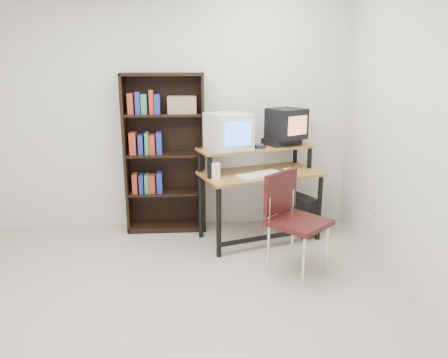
{
  "coord_description": "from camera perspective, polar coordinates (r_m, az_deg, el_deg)",
  "views": [
    {
      "loc": [
        0.24,
        -2.86,
        1.86
      ],
      "look_at": [
        0.53,
        1.1,
        0.77
      ],
      "focal_mm": 35.0,
      "sensor_mm": 36.0,
      "label": 1
    }
  ],
  "objects": [
    {
      "name": "floor",
      "position": [
        3.43,
        -7.92,
        -17.88
      ],
      "size": [
        4.0,
        4.0,
        0.01
      ],
      "primitive_type": "cube",
      "color": "#B9AB99",
      "rests_on": "ground"
    },
    {
      "name": "back_wall",
      "position": [
        4.9,
        -7.07,
        8.62
      ],
      "size": [
        4.0,
        0.01,
        2.6
      ],
      "primitive_type": "cube",
      "color": "silver",
      "rests_on": "floor"
    },
    {
      "name": "front_wall",
      "position": [
        1.06,
        -17.46,
        -17.68
      ],
      "size": [
        4.0,
        0.01,
        2.6
      ],
      "primitive_type": "cube",
      "color": "silver",
      "rests_on": "floor"
    },
    {
      "name": "right_wall",
      "position": [
        3.41,
        27.05,
        4.13
      ],
      "size": [
        0.01,
        4.0,
        2.6
      ],
      "primitive_type": "cube",
      "color": "silver",
      "rests_on": "floor"
    },
    {
      "name": "computer_desk",
      "position": [
        4.57,
        4.64,
        0.4
      ],
      "size": [
        1.35,
        0.95,
        0.98
      ],
      "rotation": [
        0.0,
        0.0,
        0.31
      ],
      "color": "olive",
      "rests_on": "floor"
    },
    {
      "name": "crt_monitor",
      "position": [
        4.47,
        0.58,
        6.23
      ],
      "size": [
        0.52,
        0.52,
        0.37
      ],
      "rotation": [
        0.0,
        0.0,
        0.42
      ],
      "color": "silver",
      "rests_on": "computer_desk"
    },
    {
      "name": "vcr",
      "position": [
        4.75,
        7.52,
        4.85
      ],
      "size": [
        0.44,
        0.4,
        0.08
      ],
      "primitive_type": "cube",
      "rotation": [
        0.0,
        0.0,
        0.52
      ],
      "color": "black",
      "rests_on": "computer_desk"
    },
    {
      "name": "crt_tv",
      "position": [
        4.7,
        8.16,
        7.17
      ],
      "size": [
        0.46,
        0.45,
        0.32
      ],
      "rotation": [
        0.0,
        0.0,
        0.54
      ],
      "color": "black",
      "rests_on": "vcr"
    },
    {
      "name": "cd_spindle",
      "position": [
        4.52,
        4.73,
        4.2
      ],
      "size": [
        0.16,
        0.16,
        0.05
      ],
      "primitive_type": "cylinder",
      "rotation": [
        0.0,
        0.0,
        0.53
      ],
      "color": "#26262B",
      "rests_on": "computer_desk"
    },
    {
      "name": "keyboard",
      "position": [
        4.4,
        4.8,
        0.47
      ],
      "size": [
        0.51,
        0.42,
        0.03
      ],
      "primitive_type": "cube",
      "rotation": [
        0.0,
        0.0,
        0.54
      ],
      "color": "silver",
      "rests_on": "computer_desk"
    },
    {
      "name": "mousepad",
      "position": [
        4.62,
        8.49,
        0.88
      ],
      "size": [
        0.25,
        0.22,
        0.01
      ],
      "primitive_type": "cube",
      "rotation": [
        0.0,
        0.0,
        0.21
      ],
      "color": "black",
      "rests_on": "computer_desk"
    },
    {
      "name": "mouse",
      "position": [
        4.63,
        8.43,
        1.16
      ],
      "size": [
        0.11,
        0.08,
        0.03
      ],
      "primitive_type": "cube",
      "rotation": [
        0.0,
        0.0,
        0.21
      ],
      "color": "white",
      "rests_on": "mousepad"
    },
    {
      "name": "desk_speaker",
      "position": [
        4.27,
        -1.11,
        0.96
      ],
      "size": [
        0.09,
        0.09,
        0.17
      ],
      "primitive_type": "cube",
      "rotation": [
        0.0,
        0.0,
        0.14
      ],
      "color": "silver",
      "rests_on": "computer_desk"
    },
    {
      "name": "pc_tower",
      "position": [
        4.92,
        9.63,
        -4.51
      ],
      "size": [
        0.39,
        0.49,
        0.42
      ],
      "primitive_type": "cube",
      "rotation": [
        0.0,
        0.0,
        0.5
      ],
      "color": "black",
      "rests_on": "floor"
    },
    {
      "name": "school_chair",
      "position": [
        3.9,
        8.84,
        -4.31
      ],
      "size": [
        0.64,
        0.64,
        0.91
      ],
      "rotation": [
        0.0,
        0.0,
        0.74
      ],
      "color": "black",
      "rests_on": "floor"
    },
    {
      "name": "bookshelf",
      "position": [
        4.83,
        -7.75,
        3.57
      ],
      "size": [
        0.87,
        0.29,
        1.73
      ],
      "rotation": [
        0.0,
        0.0,
        -0.0
      ],
      "color": "black",
      "rests_on": "floor"
    },
    {
      "name": "wall_outlet",
      "position": [
        4.65,
        18.24,
        -5.13
      ],
      "size": [
        0.02,
        0.08,
        0.12
      ],
      "primitive_type": "cube",
      "color": "beige",
      "rests_on": "right_wall"
    }
  ]
}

